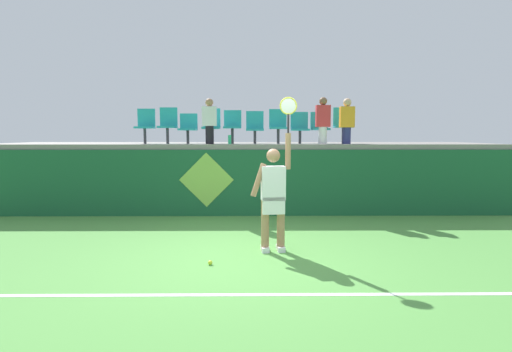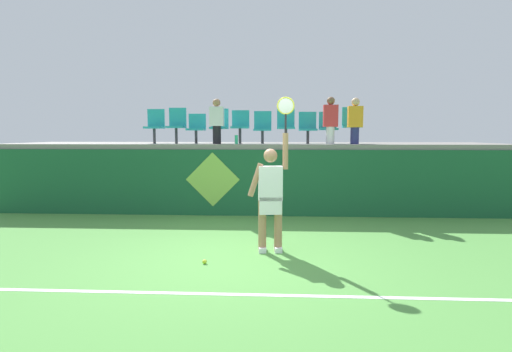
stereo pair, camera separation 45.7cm
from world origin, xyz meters
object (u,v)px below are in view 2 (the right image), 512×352
Objects in this scene: water_bottle at (236,140)px; stadium_chair_8 at (328,126)px; stadium_chair_3 at (219,124)px; spectator_2 at (331,120)px; stadium_chair_7 at (308,126)px; stadium_chair_1 at (177,124)px; stadium_chair_6 at (286,125)px; stadium_chair_4 at (240,125)px; spectator_0 at (355,120)px; stadium_chair_9 at (352,123)px; stadium_chair_2 at (197,127)px; tennis_ball at (205,262)px; tennis_player at (271,194)px; stadium_chair_0 at (155,124)px; stadium_chair_5 at (263,126)px; spectator_1 at (217,120)px.

water_bottle is 0.27× the size of stadium_chair_8.
water_bottle is 0.87m from stadium_chair_3.
water_bottle is at bearing -175.86° from spectator_2.
stadium_chair_7 is 1.00× the size of stadium_chair_8.
water_bottle is at bearing -21.04° from stadium_chair_1.
stadium_chair_6 reaches higher than stadium_chair_8.
stadium_chair_8 is at bearing 0.02° from stadium_chair_4.
spectator_0 is 0.58m from spectator_2.
stadium_chair_7 is at bearing -179.87° from stadium_chair_9.
stadium_chair_1 reaches higher than stadium_chair_7.
stadium_chair_2 is 3.35m from spectator_2.
stadium_chair_7 is at bearing 67.88° from tennis_ball.
stadium_chair_7 is 0.51m from stadium_chair_8.
water_bottle is at bearing -164.92° from stadium_chair_8.
tennis_ball is 4.94m from stadium_chair_4.
stadium_chair_2 is at bearing -179.88° from stadium_chair_9.
spectator_2 is (1.05, -0.45, 0.11)m from stadium_chair_6.
stadium_chair_0 is at bearing 128.76° from tennis_player.
stadium_chair_5 reaches higher than stadium_chair_2.
stadium_chair_9 reaches higher than stadium_chair_8.
stadium_chair_6 is (1.19, 0.61, 0.37)m from water_bottle.
water_bottle is at bearing -167.83° from stadium_chair_9.
water_bottle is 0.20× the size of spectator_1.
stadium_chair_4 reaches higher than stadium_chair_7.
stadium_chair_7 is (1.13, -0.00, -0.01)m from stadium_chair_5.
spectator_0 is (3.89, -0.45, 0.15)m from stadium_chair_2.
stadium_chair_3 is at bearing 109.99° from tennis_player.
spectator_2 is at bearing -15.23° from stadium_chair_5.
stadium_chair_1 is at bearing 179.94° from stadium_chair_7.
stadium_chair_6 is (0.58, -0.00, 0.04)m from stadium_chair_5.
spectator_1 reaches higher than stadium_chair_8.
stadium_chair_7 is (2.22, -0.00, -0.05)m from stadium_chair_3.
tennis_player is 2.30× the size of spectator_1.
stadium_chair_5 is at bearing 168.40° from spectator_0.
spectator_0 reaches higher than stadium_chair_1.
stadium_chair_2 is 3.89m from stadium_chair_9.
stadium_chair_5 is 0.59m from stadium_chair_6.
stadium_chair_5 is 0.75× the size of spectator_0.
stadium_chair_5 is at bearing 45.24° from water_bottle.
stadium_chair_7 and stadium_chair_8 have the same top height.
spectator_1 is at bearing -165.54° from stadium_chair_6.
stadium_chair_9 is (3.31, -0.00, 0.03)m from stadium_chair_3.
water_bottle is 1.74m from stadium_chair_1.
stadium_chair_1 is 1.14× the size of stadium_chair_8.
stadium_chair_3 is 0.97× the size of stadium_chair_9.
stadium_chair_2 is 1.68m from stadium_chair_5.
stadium_chair_2 is at bearing 102.51° from tennis_ball.
water_bottle is at bearing -93.68° from stadium_chair_4.
stadium_chair_0 reaches higher than stadium_chair_8.
stadium_chair_8 is (1.64, -0.00, 0.00)m from stadium_chair_5.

